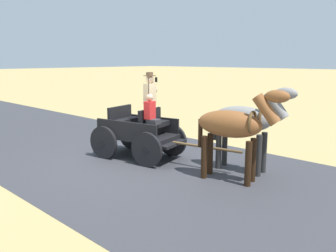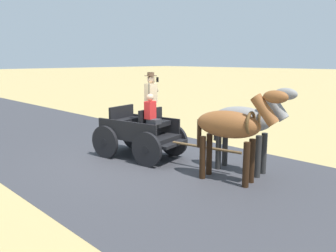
# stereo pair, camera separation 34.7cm
# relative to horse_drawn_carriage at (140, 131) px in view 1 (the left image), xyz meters

# --- Properties ---
(ground_plane) EXTENTS (200.00, 200.00, 0.00)m
(ground_plane) POSITION_rel_horse_drawn_carriage_xyz_m (0.41, 0.14, -0.82)
(ground_plane) COLOR tan
(road_surface) EXTENTS (6.75, 160.00, 0.01)m
(road_surface) POSITION_rel_horse_drawn_carriage_xyz_m (0.41, 0.14, -0.81)
(road_surface) COLOR #38383D
(road_surface) RESTS_ON ground
(horse_drawn_carriage) EXTENTS (1.84, 4.51, 2.50)m
(horse_drawn_carriage) POSITION_rel_horse_drawn_carriage_xyz_m (0.00, 0.00, 0.00)
(horse_drawn_carriage) COLOR black
(horse_drawn_carriage) RESTS_ON ground
(horse_near_side) EXTENTS (0.77, 2.15, 2.21)m
(horse_near_side) POSITION_rel_horse_drawn_carriage_xyz_m (-0.97, 2.90, 0.51)
(horse_near_side) COLOR gray
(horse_near_side) RESTS_ON ground
(horse_off_side) EXTENTS (0.89, 2.15, 2.21)m
(horse_off_side) POSITION_rel_horse_drawn_carriage_xyz_m (-0.15, 3.05, 0.51)
(horse_off_side) COLOR brown
(horse_off_side) RESTS_ON ground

